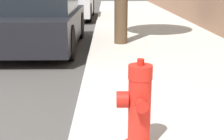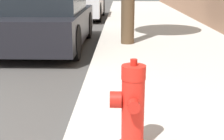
% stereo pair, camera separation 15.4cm
% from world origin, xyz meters
% --- Properties ---
extents(fire_hydrant, '(0.32, 0.34, 0.77)m').
position_xyz_m(fire_hydrant, '(2.22, 0.35, 0.48)').
color(fire_hydrant, red).
rests_on(fire_hydrant, sidewalk_slab).
extents(parked_car_near, '(1.74, 3.90, 1.30)m').
position_xyz_m(parked_car_near, '(0.48, 5.04, 0.64)').
color(parked_car_near, black).
rests_on(parked_car_near, ground_plane).
extents(parked_car_mid, '(1.71, 3.82, 1.45)m').
position_xyz_m(parked_car_mid, '(0.57, 10.76, 0.71)').
color(parked_car_mid, silver).
rests_on(parked_car_mid, ground_plane).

